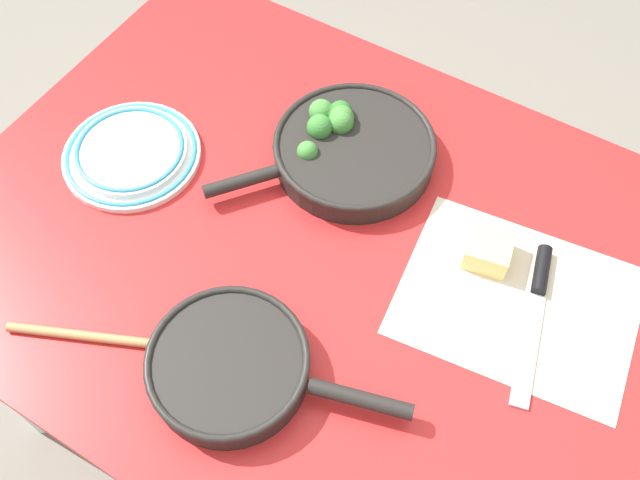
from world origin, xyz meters
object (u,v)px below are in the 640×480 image
object	(u,v)px
skillet_eggs	(234,367)
cheese_block	(489,249)
grater_knife	(536,300)
dinner_plate_stack	(131,153)
wooden_spoon	(155,344)
skillet_broccoli	(350,147)

from	to	relation	value
skillet_eggs	cheese_block	distance (m)	0.45
grater_knife	dinner_plate_stack	size ratio (longest dim) A/B	1.12
skillet_eggs	wooden_spoon	distance (m)	0.13
wooden_spoon	grater_knife	bearing A→B (deg)	14.37
wooden_spoon	cheese_block	xyz separation A→B (m)	(0.36, 0.41, 0.02)
skillet_broccoli	dinner_plate_stack	size ratio (longest dim) A/B	1.49
skillet_broccoli	grater_knife	bearing A→B (deg)	114.05
skillet_broccoli	grater_knife	world-z (taller)	skillet_broccoli
skillet_eggs	cheese_block	bearing A→B (deg)	42.51
skillet_eggs	wooden_spoon	xyz separation A→B (m)	(-0.13, -0.03, -0.02)
skillet_broccoli	skillet_eggs	distance (m)	0.45
skillet_eggs	grater_knife	bearing A→B (deg)	29.79
skillet_eggs	cheese_block	size ratio (longest dim) A/B	4.42
skillet_broccoli	grater_knife	distance (m)	0.41
grater_knife	skillet_broccoli	bearing A→B (deg)	-118.44
wooden_spoon	dinner_plate_stack	world-z (taller)	dinner_plate_stack
wooden_spoon	cheese_block	bearing A→B (deg)	24.07
grater_knife	dinner_plate_stack	bearing A→B (deg)	-96.33
grater_knife	dinner_plate_stack	xyz separation A→B (m)	(-0.73, -0.10, 0.00)
skillet_eggs	dinner_plate_stack	world-z (taller)	skillet_eggs
cheese_block	dinner_plate_stack	bearing A→B (deg)	-167.59
skillet_eggs	grater_knife	world-z (taller)	skillet_eggs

